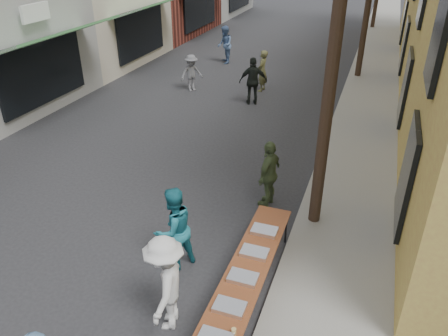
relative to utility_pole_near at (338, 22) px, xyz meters
The scene contains 15 objects.
ground 6.91m from the utility_pole_near, 145.10° to the right, with size 120.00×120.00×0.00m, color #28282B.
sidewalk 12.82m from the utility_pole_near, 86.66° to the left, with size 2.20×60.00×0.10m, color gray.
utility_pole_near is the anchor object (origin of this frame).
serving_table 4.78m from the utility_pole_near, 104.95° to the right, with size 0.70×4.00×0.75m.
catering_tray_foil_b 5.38m from the utility_pole_near, 101.15° to the right, with size 0.50×0.33×0.08m, color #B2B2B7.
catering_tray_buns 4.90m from the utility_pole_near, 103.56° to the right, with size 0.50×0.33×0.08m, color tan.
catering_tray_foil_d 4.49m from the utility_pole_near, 107.28° to the right, with size 0.50×0.33×0.08m, color #B2B2B7.
catering_tray_buns_end 4.16m from the utility_pole_near, 113.64° to the right, with size 0.50×0.33×0.08m, color tan.
guest_front_c 4.95m from the utility_pole_near, 135.04° to the right, with size 0.87×0.67×1.78m, color teal.
guest_front_d 5.56m from the utility_pole_near, 116.19° to the right, with size 1.17×0.67×1.81m, color white.
guest_front_e 3.86m from the utility_pole_near, 161.31° to the left, with size 1.00×0.42×1.71m, color #4F6138.
passerby_left 10.75m from the utility_pole_near, 129.65° to the left, with size 0.97×0.56×1.51m, color slate.
passerby_mid 8.71m from the utility_pole_near, 116.77° to the left, with size 1.06×0.44×1.81m, color black.
passerby_right 10.14m from the utility_pole_near, 112.74° to the left, with size 0.62×0.40×1.69m, color brown.
passerby_far 14.36m from the utility_pole_near, 118.18° to the left, with size 0.89×0.69×1.83m, color #5573A5.
Camera 1 is at (5.13, -5.51, 6.01)m, focal length 35.00 mm.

